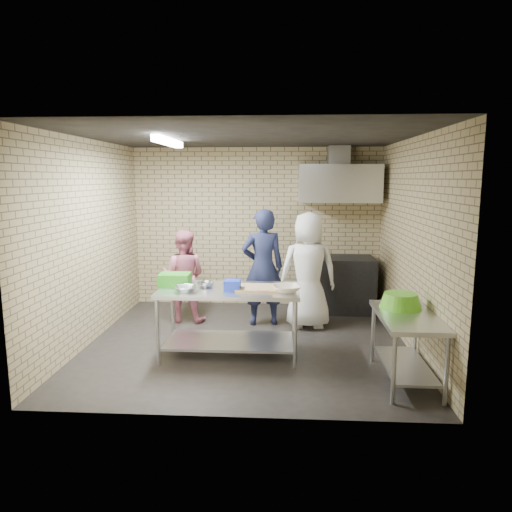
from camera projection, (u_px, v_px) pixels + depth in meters
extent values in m
plane|color=black|center=(248.00, 343.00, 6.33)|extent=(4.20, 4.20, 0.00)
plane|color=black|center=(247.00, 136.00, 5.89)|extent=(4.20, 4.20, 0.00)
cube|color=tan|center=(257.00, 227.00, 8.08)|extent=(4.20, 0.06, 2.70)
cube|color=tan|center=(230.00, 274.00, 4.14)|extent=(4.20, 0.06, 2.70)
cube|color=tan|center=(89.00, 242.00, 6.23)|extent=(0.06, 4.00, 2.70)
cube|color=tan|center=(412.00, 245.00, 5.98)|extent=(0.06, 4.00, 2.70)
cube|color=silver|center=(230.00, 322.00, 5.83)|extent=(1.71, 0.85, 0.85)
cube|color=silver|center=(406.00, 348.00, 5.07)|extent=(0.60, 1.20, 0.75)
cube|color=black|center=(336.00, 284.00, 7.80)|extent=(1.20, 0.70, 0.90)
cube|color=silver|center=(339.00, 183.00, 7.58)|extent=(1.30, 0.60, 0.60)
cube|color=#A5A8AD|center=(339.00, 155.00, 7.65)|extent=(0.35, 0.30, 0.30)
cube|color=#3F2B19|center=(356.00, 194.00, 7.78)|extent=(0.80, 0.20, 0.04)
cube|color=white|center=(168.00, 142.00, 5.96)|extent=(0.10, 1.25, 0.08)
cube|color=#28961B|center=(175.00, 279.00, 5.90)|extent=(0.38, 0.28, 0.15)
cube|color=#1A34C3|center=(232.00, 285.00, 5.65)|extent=(0.19, 0.19, 0.12)
cube|color=tan|center=(258.00, 288.00, 5.71)|extent=(0.52, 0.40, 0.03)
imported|color=#B5B8BC|center=(185.00, 289.00, 5.58)|extent=(0.32, 0.32, 0.07)
imported|color=silver|center=(206.00, 284.00, 5.82)|extent=(0.24, 0.24, 0.06)
imported|color=beige|center=(287.00, 289.00, 5.56)|extent=(0.39, 0.39, 0.08)
cylinder|color=#B22619|center=(341.00, 188.00, 7.77)|extent=(0.07, 0.07, 0.18)
cylinder|color=green|center=(365.00, 189.00, 7.75)|extent=(0.06, 0.06, 0.15)
imported|color=black|center=(263.00, 267.00, 7.01)|extent=(0.71, 0.54, 1.74)
imported|color=#C2677A|center=(184.00, 276.00, 7.19)|extent=(0.73, 0.59, 1.41)
imported|color=white|center=(308.00, 270.00, 6.87)|extent=(0.89, 0.64, 1.71)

